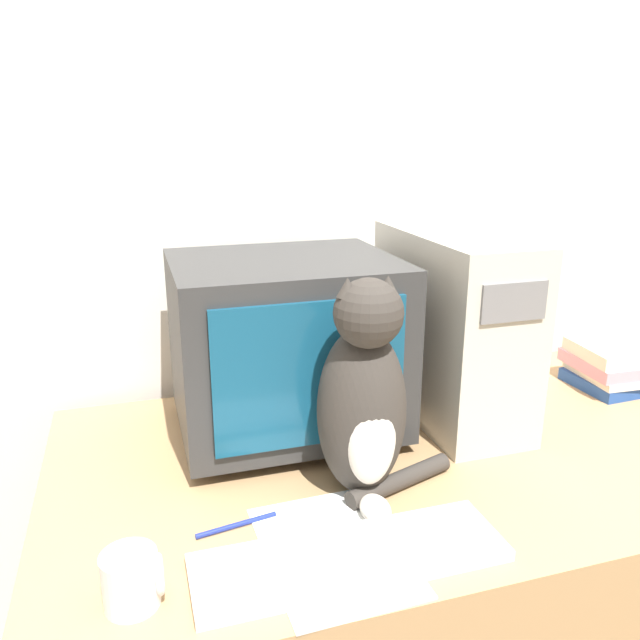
{
  "coord_description": "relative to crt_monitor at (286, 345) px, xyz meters",
  "views": [
    {
      "loc": [
        -0.55,
        -0.64,
        1.37
      ],
      "look_at": [
        -0.22,
        0.44,
        1.02
      ],
      "focal_mm": 35.0,
      "sensor_mm": 36.0,
      "label": 1
    }
  ],
  "objects": [
    {
      "name": "wall_back",
      "position": [
        0.26,
        0.32,
        0.32
      ],
      "size": [
        7.0,
        0.05,
        2.5
      ],
      "color": "silver",
      "rests_on": "ground_plane"
    },
    {
      "name": "desk",
      "position": [
        0.26,
        -0.16,
        -0.56
      ],
      "size": [
        1.51,
        0.82,
        0.73
      ],
      "color": "tan",
      "rests_on": "ground_plane"
    },
    {
      "name": "crt_monitor",
      "position": [
        0.0,
        0.0,
        0.0
      ],
      "size": [
        0.46,
        0.39,
        0.38
      ],
      "color": "#333333",
      "rests_on": "desk"
    },
    {
      "name": "computer_tower",
      "position": [
        0.38,
        -0.01,
        0.01
      ],
      "size": [
        0.2,
        0.46,
        0.42
      ],
      "color": "beige",
      "rests_on": "desk"
    },
    {
      "name": "keyboard",
      "position": [
        -0.02,
        -0.45,
        -0.19
      ],
      "size": [
        0.48,
        0.14,
        0.02
      ],
      "color": "silver",
      "rests_on": "desk"
    },
    {
      "name": "cat",
      "position": [
        0.07,
        -0.28,
        -0.02
      ],
      "size": [
        0.27,
        0.22,
        0.41
      ],
      "rotation": [
        0.0,
        0.0,
        -0.07
      ],
      "color": "#38332D",
      "rests_on": "desk"
    },
    {
      "name": "book_stack",
      "position": [
        0.84,
        -0.01,
        -0.14
      ],
      "size": [
        0.17,
        0.2,
        0.11
      ],
      "color": "#234793",
      "rests_on": "desk"
    },
    {
      "name": "pen",
      "position": [
        -0.17,
        -0.32,
        -0.19
      ],
      "size": [
        0.14,
        0.03,
        0.01
      ],
      "color": "navy",
      "rests_on": "desk"
    },
    {
      "name": "paper_sheet",
      "position": [
        -0.03,
        -0.42,
        -0.2
      ],
      "size": [
        0.22,
        0.3,
        0.0
      ],
      "color": "white",
      "rests_on": "desk"
    },
    {
      "name": "mug",
      "position": [
        -0.33,
        -0.45,
        -0.16
      ],
      "size": [
        0.08,
        0.08,
        0.08
      ],
      "color": "white",
      "rests_on": "desk"
    }
  ]
}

